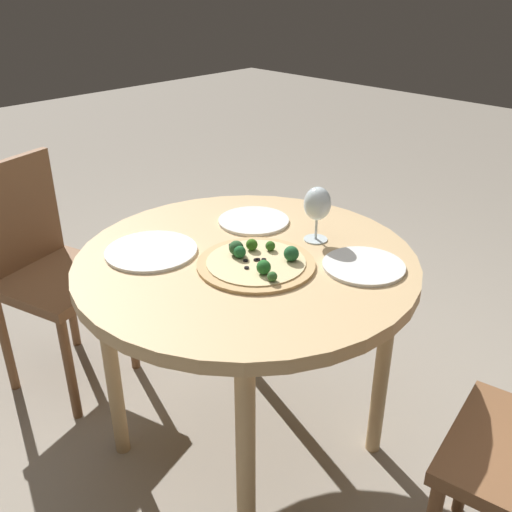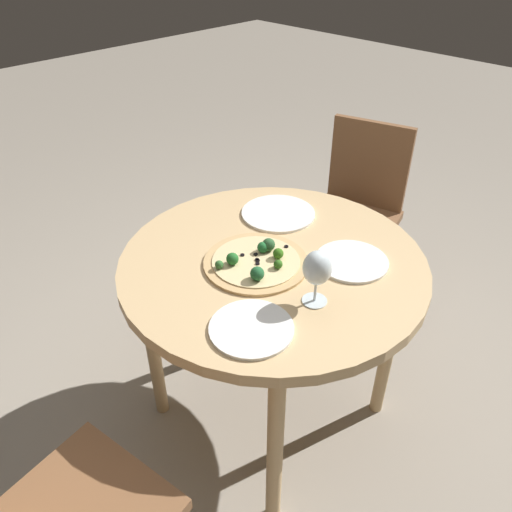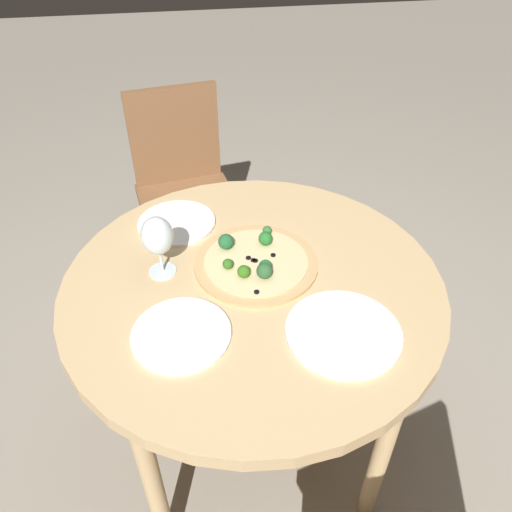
{
  "view_description": "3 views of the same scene",
  "coord_description": "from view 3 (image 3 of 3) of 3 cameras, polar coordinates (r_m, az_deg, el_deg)",
  "views": [
    {
      "loc": [
        1.04,
        1.07,
        1.52
      ],
      "look_at": [
        0.02,
        0.06,
        0.79
      ],
      "focal_mm": 40.0,
      "sensor_mm": 36.0,
      "label": 1
    },
    {
      "loc": [
        -0.89,
        0.98,
        1.7
      ],
      "look_at": [
        0.02,
        0.06,
        0.79
      ],
      "focal_mm": 35.0,
      "sensor_mm": 36.0,
      "label": 2
    },
    {
      "loc": [
        -0.15,
        -0.96,
        1.65
      ],
      "look_at": [
        0.02,
        0.06,
        0.79
      ],
      "focal_mm": 35.0,
      "sensor_mm": 36.0,
      "label": 3
    }
  ],
  "objects": [
    {
      "name": "ground_plane",
      "position": [
        1.91,
        -0.29,
        -19.82
      ],
      "size": [
        12.0,
        12.0,
        0.0
      ],
      "primitive_type": "plane",
      "color": "gray"
    },
    {
      "name": "dining_table",
      "position": [
        1.37,
        -0.38,
        -5.12
      ],
      "size": [
        1.0,
        1.0,
        0.76
      ],
      "color": "tan",
      "rests_on": "ground_plane"
    },
    {
      "name": "chair_2",
      "position": [
        2.19,
        -8.14,
        7.73
      ],
      "size": [
        0.46,
        0.46,
        0.9
      ],
      "rotation": [
        0.0,
        0.0,
        0.16
      ],
      "color": "brown",
      "rests_on": "ground_plane"
    },
    {
      "name": "pizza",
      "position": [
        1.35,
        -0.11,
        -0.58
      ],
      "size": [
        0.34,
        0.34,
        0.06
      ],
      "color": "tan",
      "rests_on": "dining_table"
    },
    {
      "name": "wine_glass",
      "position": [
        1.29,
        -11.21,
        2.15
      ],
      "size": [
        0.08,
        0.08,
        0.17
      ],
      "color": "silver",
      "rests_on": "dining_table"
    },
    {
      "name": "plate_near",
      "position": [
        1.52,
        -9.06,
        3.79
      ],
      "size": [
        0.23,
        0.23,
        0.01
      ],
      "color": "white",
      "rests_on": "dining_table"
    },
    {
      "name": "plate_far",
      "position": [
        1.2,
        9.94,
        -8.57
      ],
      "size": [
        0.27,
        0.27,
        0.01
      ],
      "color": "white",
      "rests_on": "dining_table"
    },
    {
      "name": "plate_side",
      "position": [
        1.19,
        -8.54,
        -8.8
      ],
      "size": [
        0.23,
        0.23,
        0.01
      ],
      "color": "white",
      "rests_on": "dining_table"
    }
  ]
}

